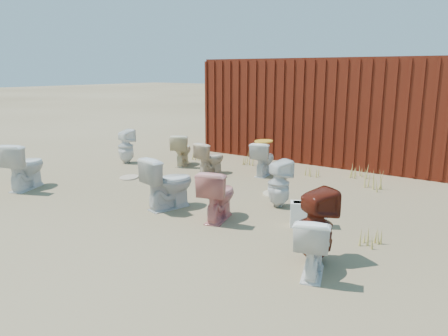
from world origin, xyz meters
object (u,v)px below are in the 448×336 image
Objects in this scene: toilet_back_beige_left at (182,150)px; toilet_back_yellowlid at (263,159)px; toilet_front_pink at (218,195)px; toilet_back_beige_right at (210,158)px; toilet_back_e at (279,184)px; toilet_back_a at (126,146)px; shipping_container at (333,109)px; loose_tank at (308,214)px; toilet_front_a at (25,166)px; toilet_front_c at (168,183)px; toilet_front_e at (313,245)px; toilet_front_maroon at (316,226)px.

toilet_back_beige_left is 1.02× the size of toilet_back_yellowlid.
toilet_back_beige_left is at bearing -57.09° from toilet_front_pink.
toilet_back_e is at bearing 160.50° from toilet_back_beige_right.
toilet_back_beige_right is at bearing -171.36° from toilet_back_a.
toilet_back_e reaches higher than toilet_front_pink.
shipping_container is 5.09m from toilet_back_a.
toilet_front_a is at bearing 163.63° from loose_tank.
toilet_back_e is at bearing 128.18° from toilet_back_beige_left.
toilet_front_c is (-0.45, -5.46, -0.79)m from shipping_container.
toilet_back_yellowlid is (0.95, 0.55, 0.01)m from toilet_back_beige_right.
toilet_front_e is (5.74, -0.14, -0.10)m from toilet_front_a.
toilet_front_a is 1.14× the size of toilet_front_pink.
loose_tank is (1.70, -4.95, -1.02)m from shipping_container.
toilet_back_yellowlid is at bearing -21.46° from toilet_front_maroon.
toilet_back_a is 3.34m from toilet_back_yellowlid.
toilet_front_a is 1.28× the size of toilet_back_beige_right.
toilet_back_a reaches higher than toilet_front_e.
toilet_front_pink is at bearing -84.76° from shipping_container.
shipping_container is at bearing -100.75° from toilet_front_pink.
toilet_front_pink is at bearing 13.79° from toilet_front_maroon.
shipping_container reaches higher than toilet_back_e.
toilet_front_pink is 2.04m from toilet_front_e.
toilet_front_a is 1.72× the size of loose_tank.
toilet_front_a is 1.04× the size of toilet_front_c.
toilet_front_a is at bearing 26.73° from toilet_front_c.
toilet_front_a is 4.58m from toilet_back_yellowlid.
toilet_back_beige_left is 1.07× the size of toilet_back_beige_right.
toilet_back_beige_right is (-1.32, -3.24, -0.86)m from shipping_container.
toilet_back_yellowlid is 3.07m from loose_tank.
toilet_front_e is at bearing 139.96° from toilet_front_pink.
toilet_back_beige_left is at bearing -8.13° from toilet_back_beige_right.
toilet_front_maroon is 5.51m from toilet_back_beige_left.
toilet_front_pink is 0.91× the size of toilet_front_c.
loose_tank is at bearing 166.76° from toilet_back_a.
toilet_front_pink reaches higher than toilet_back_beige_right.
toilet_front_e is 0.84× the size of toilet_back_a.
toilet_back_beige_right is at bearing -1.84° from toilet_back_e.
toilet_front_maroon is 0.36m from toilet_front_e.
toilet_back_a is at bearing -18.07° from toilet_front_c.
toilet_back_yellowlid is 1.40× the size of loose_tank.
shipping_container reaches higher than toilet_back_beige_left.
toilet_back_beige_left is 1.10m from toilet_back_beige_right.
shipping_container is at bearing -39.46° from toilet_front_maroon.
toilet_back_yellowlid is at bearing 102.87° from loose_tank.
toilet_back_beige_left is (-2.37, -2.94, -0.84)m from shipping_container.
toilet_front_maroon is (2.69, -0.49, 0.01)m from toilet_front_c.
toilet_front_a is at bearing 31.79° from toilet_front_maroon.
loose_tank is at bearing -82.43° from toilet_front_e.
toilet_back_a is at bearing 14.40° from toilet_back_beige_right.
loose_tank is (-0.54, 1.00, -0.25)m from toilet_front_maroon.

